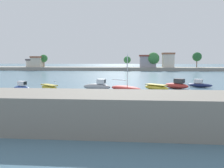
# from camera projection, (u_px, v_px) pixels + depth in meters

# --- Properties ---
(ground_plane) EXTENTS (400.00, 400.00, 0.00)m
(ground_plane) POSITION_uv_depth(u_px,v_px,m) (38.00, 103.00, 27.12)
(ground_plane) COLOR slate
(moored_boat_1) EXTENTS (3.38, 2.11, 1.58)m
(moored_boat_1) POSITION_uv_depth(u_px,v_px,m) (22.00, 87.00, 36.92)
(moored_boat_1) COLOR #3856A8
(moored_boat_1) RESTS_ON ground
(moored_boat_2) EXTENTS (4.24, 3.84, 0.86)m
(moored_boat_2) POSITION_uv_depth(u_px,v_px,m) (49.00, 87.00, 38.50)
(moored_boat_2) COLOR yellow
(moored_boat_2) RESTS_ON ground
(moored_boat_3) EXTENTS (4.79, 2.31, 1.83)m
(moored_boat_3) POSITION_uv_depth(u_px,v_px,m) (97.00, 86.00, 37.99)
(moored_boat_3) COLOR #9E9EA3
(moored_boat_3) RESTS_ON ground
(moored_boat_4) EXTENTS (5.65, 4.65, 5.80)m
(moored_boat_4) POSITION_uv_depth(u_px,v_px,m) (126.00, 88.00, 36.81)
(moored_boat_4) COLOR #C63833
(moored_boat_4) RESTS_ON ground
(moored_boat_5) EXTENTS (4.45, 4.16, 0.94)m
(moored_boat_5) POSITION_uv_depth(u_px,v_px,m) (156.00, 87.00, 38.10)
(moored_boat_5) COLOR yellow
(moored_boat_5) RESTS_ON ground
(moored_boat_6) EXTENTS (4.37, 3.66, 1.73)m
(moored_boat_6) POSITION_uv_depth(u_px,v_px,m) (177.00, 85.00, 40.03)
(moored_boat_6) COLOR #C63833
(moored_boat_6) RESTS_ON ground
(moored_boat_7) EXTENTS (4.40, 2.61, 1.43)m
(moored_boat_7) POSITION_uv_depth(u_px,v_px,m) (200.00, 84.00, 42.12)
(moored_boat_7) COLOR navy
(moored_boat_7) RESTS_ON ground
(mooring_buoy_0) EXTENTS (0.44, 0.44, 0.44)m
(mooring_buoy_0) POSITION_uv_depth(u_px,v_px,m) (180.00, 85.00, 43.80)
(mooring_buoy_0) COLOR red
(mooring_buoy_0) RESTS_ON ground
(mooring_buoy_1) EXTENTS (0.25, 0.25, 0.25)m
(mooring_buoy_1) POSITION_uv_depth(u_px,v_px,m) (55.00, 81.00, 51.92)
(mooring_buoy_1) COLOR white
(mooring_buoy_1) RESTS_ON ground
(distant_shoreline) EXTENTS (108.13, 10.82, 7.81)m
(distant_shoreline) POSITION_uv_depth(u_px,v_px,m) (112.00, 66.00, 102.73)
(distant_shoreline) COLOR gray
(distant_shoreline) RESTS_ON ground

